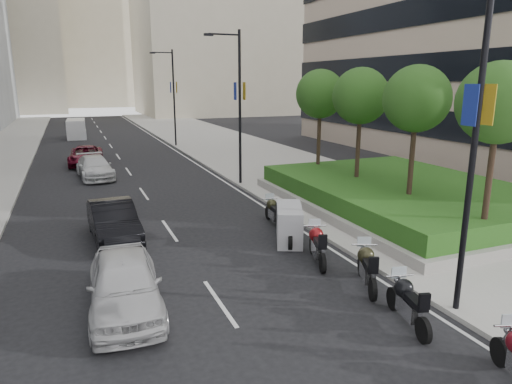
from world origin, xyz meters
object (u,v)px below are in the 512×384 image
lamp_post_2 (172,93)px  car_c (95,167)px  motorcycle_2 (407,302)px  motorcycle_6 (273,212)px  car_a (125,284)px  lamp_post_0 (472,127)px  motorcycle_4 (317,245)px  motorcycle_3 (367,267)px  motorcycle_5 (289,224)px  car_b (113,221)px  lamp_post_1 (237,100)px  car_d (86,156)px  delivery_van (76,130)px

lamp_post_2 → car_c: size_ratio=1.84×
motorcycle_2 → motorcycle_6: (0.30, 9.10, -0.04)m
lamp_post_2 → car_a: bearing=-104.5°
lamp_post_0 → car_a: (-8.17, 3.52, -4.26)m
motorcycle_2 → car_c: (-6.41, 22.53, 0.09)m
motorcycle_4 → car_a: size_ratio=0.49×
motorcycle_3 → motorcycle_4: bearing=34.7°
motorcycle_2 → motorcycle_5: 6.83m
car_a → car_b: bearing=91.2°
lamp_post_2 → lamp_post_1: bearing=-90.0°
lamp_post_0 → motorcycle_6: lamp_post_0 is taller
motorcycle_4 → car_a: 6.69m
motorcycle_2 → car_d: bearing=27.3°
motorcycle_2 → car_a: (-6.67, 3.48, 0.19)m
motorcycle_5 → car_a: car_a is taller
motorcycle_3 → motorcycle_4: (-0.43, 2.29, -0.00)m
lamp_post_1 → delivery_van: lamp_post_1 is taller
motorcycle_4 → motorcycle_6: size_ratio=1.06×
lamp_post_0 → car_d: (-8.25, 27.91, -4.36)m
motorcycle_3 → delivery_van: size_ratio=0.45×
motorcycle_3 → car_c: bearing=42.5°
motorcycle_2 → car_c: size_ratio=0.47×
motorcycle_5 → motorcycle_3: bearing=-151.2°
car_a → lamp_post_2: bearing=79.1°
motorcycle_6 → car_a: size_ratio=0.46×
car_b → motorcycle_2: bearing=-59.4°
lamp_post_1 → motorcycle_4: lamp_post_1 is taller
motorcycle_4 → car_c: car_c is taller
car_b → car_c: car_b is taller
motorcycle_2 → lamp_post_0: bearing=-77.8°
lamp_post_0 → motorcycle_3: bearing=116.4°
motorcycle_4 → delivery_van: (-6.97, 41.28, 0.32)m
lamp_post_0 → motorcycle_4: size_ratio=3.91×
motorcycle_6 → car_a: 8.96m
motorcycle_5 → car_a: size_ratio=0.54×
car_a → car_d: car_a is taller
lamp_post_2 → motorcycle_5: (-1.54, -28.14, -4.35)m
lamp_post_2 → car_b: (-7.90, -25.31, -4.30)m
lamp_post_2 → car_b: 26.86m
lamp_post_1 → car_a: (-8.17, -13.48, -4.26)m
lamp_post_0 → lamp_post_2: 35.00m
lamp_post_1 → motorcycle_3: size_ratio=4.01×
lamp_post_0 → motorcycle_3: (-1.14, 2.30, -4.43)m
car_a → car_d: size_ratio=0.93×
car_a → car_d: (-0.09, 24.39, -0.10)m
car_c → motorcycle_3: bearing=-76.4°
lamp_post_0 → motorcycle_2: 4.70m
motorcycle_3 → motorcycle_6: size_ratio=1.03×
motorcycle_5 → delivery_van: (-7.00, 39.00, 0.24)m
motorcycle_2 → motorcycle_3: (0.36, 2.26, 0.02)m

